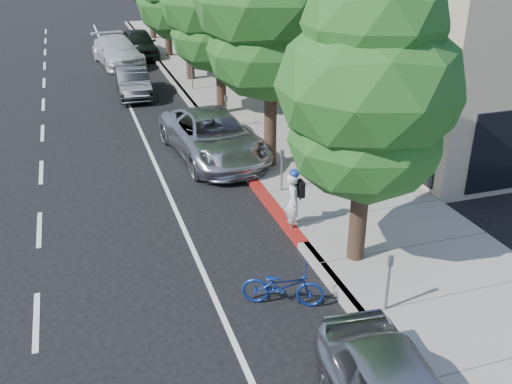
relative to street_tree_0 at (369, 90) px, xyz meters
name	(u,v)px	position (x,y,z in m)	size (l,w,h in m)	color
ground	(288,229)	(-0.90, 2.00, -4.13)	(120.00, 120.00, 0.00)	black
sidewalk	(270,125)	(1.40, 10.00, -4.06)	(4.60, 56.00, 0.15)	gray
curb	(213,131)	(-0.90, 10.00, -4.06)	(0.30, 56.00, 0.15)	#9E998E
curb_red_segment	(275,210)	(-0.90, 3.00, -4.06)	(0.32, 4.00, 0.15)	maroon
street_tree_0	(369,90)	(0.00, 0.00, 0.00)	(3.95, 3.95, 6.65)	black
street_tree_1	(272,2)	(0.00, 6.00, 1.05)	(4.60, 4.60, 8.24)	black
street_tree_2	(219,3)	(0.00, 12.00, 0.35)	(4.59, 4.59, 7.31)	black
cyclist	(294,203)	(-0.82, 1.90, -3.33)	(0.58, 0.38, 1.60)	silver
bicycle	(283,286)	(-2.19, -1.00, -3.68)	(0.60, 1.72, 0.91)	navy
silver_suv	(213,136)	(-1.50, 7.50, -3.37)	(2.53, 5.49, 1.53)	silver
dark_sedan	(133,82)	(-3.10, 16.17, -3.47)	(1.40, 4.01, 1.32)	black
white_pickup	(117,51)	(-3.10, 23.00, -3.37)	(2.14, 5.27, 1.53)	silver
dark_suv_far	(139,43)	(-1.67, 24.73, -3.33)	(1.89, 4.70, 1.60)	black
pedestrian	(272,70)	(3.08, 14.47, -3.01)	(0.95, 0.74, 1.95)	black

